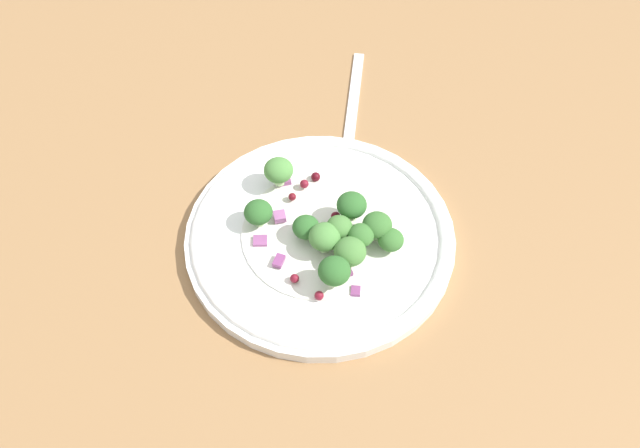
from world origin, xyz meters
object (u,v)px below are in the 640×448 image
Objects in this scene: plate at (320,235)px; fork at (352,113)px; broccoli_floret_1 at (279,171)px; broccoli_floret_2 at (352,206)px; broccoli_floret_0 at (306,228)px.

fork is at bearing 94.57° from plate.
plate is 7.72cm from broccoli_floret_1.
broccoli_floret_1 is 8.44cm from broccoli_floret_2.
broccoli_floret_1 is at bearing 163.50° from broccoli_floret_2.
plate reaches higher than fork.
fork is (4.18, 13.21, -3.27)cm from broccoli_floret_1.
plate is 17.87cm from fork.
broccoli_floret_2 reaches higher than fork.
plate is 9.96× the size of broccoli_floret_0.
broccoli_floret_0 is at bearing -139.95° from broccoli_floret_2.
broccoli_floret_2 reaches higher than broccoli_floret_1.
broccoli_floret_2 reaches higher than broccoli_floret_0.
broccoli_floret_1 reaches higher than broccoli_floret_0.
broccoli_floret_0 is 0.90× the size of broccoli_floret_2.
broccoli_floret_0 is at bearing -50.48° from broccoli_floret_1.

